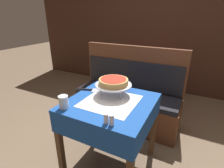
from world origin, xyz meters
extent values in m
plane|color=brown|center=(0.00, 0.00, 0.00)|extent=(14.00, 14.00, 0.00)
cube|color=#194799|center=(0.00, 0.00, 0.72)|extent=(0.75, 0.75, 0.03)
cube|color=white|center=(0.00, 0.00, 0.74)|extent=(0.46, 0.46, 0.00)
cube|color=#194799|center=(0.00, 0.00, 0.62)|extent=(0.74, 0.74, 0.18)
cube|color=#4C331E|center=(-0.34, -0.34, 0.35)|extent=(0.05, 0.05, 0.70)
cube|color=#4C331E|center=(-0.34, 0.34, 0.35)|extent=(0.05, 0.05, 0.70)
cube|color=#4C331E|center=(0.34, 0.34, 0.35)|extent=(0.05, 0.05, 0.70)
cube|color=red|center=(-0.20, 1.72, 0.73)|extent=(0.83, 0.83, 0.03)
cube|color=white|center=(-0.20, 1.72, 0.74)|extent=(0.51, 0.51, 0.00)
cube|color=red|center=(-0.20, 1.72, 0.65)|extent=(0.82, 0.82, 0.13)
cube|color=#4C331E|center=(-0.58, 1.34, 0.36)|extent=(0.05, 0.05, 0.71)
cube|color=#4C331E|center=(0.18, 1.34, 0.36)|extent=(0.05, 0.05, 0.71)
cube|color=#4C331E|center=(-0.58, 2.09, 0.36)|extent=(0.05, 0.05, 0.71)
cube|color=#4C331E|center=(0.18, 2.09, 0.36)|extent=(0.05, 0.05, 0.71)
cube|color=brown|center=(-0.15, 0.77, 0.20)|extent=(1.42, 0.47, 0.41)
cube|color=black|center=(-0.15, 0.77, 0.44)|extent=(1.39, 0.46, 0.06)
cube|color=brown|center=(-0.15, 0.98, 0.77)|extent=(1.42, 0.06, 0.60)
cube|color=black|center=(-0.15, 0.93, 0.68)|extent=(1.36, 0.02, 0.38)
cube|color=#3D2319|center=(0.00, 2.23, 1.20)|extent=(6.00, 0.04, 2.40)
cylinder|color=#ADADB2|center=(-0.03, 0.24, 0.78)|extent=(0.01, 0.01, 0.09)
cylinder|color=#ADADB2|center=(-0.14, 0.07, 0.78)|extent=(0.01, 0.01, 0.09)
cylinder|color=#ADADB2|center=(0.07, 0.07, 0.78)|extent=(0.01, 0.01, 0.09)
cylinder|color=#ADADB2|center=(-0.03, 0.13, 0.83)|extent=(0.23, 0.23, 0.01)
cylinder|color=silver|center=(-0.03, 0.13, 0.83)|extent=(0.33, 0.33, 0.01)
cylinder|color=silver|center=(-0.03, 0.13, 0.84)|extent=(0.34, 0.34, 0.01)
cylinder|color=tan|center=(-0.03, 0.13, 0.87)|extent=(0.27, 0.27, 0.05)
cylinder|color=#B22819|center=(-0.03, 0.13, 0.90)|extent=(0.24, 0.24, 0.01)
cube|color=#BCBCC1|center=(-0.22, 0.14, 0.74)|extent=(0.13, 0.12, 0.00)
cube|color=black|center=(-0.35, 0.10, 0.74)|extent=(0.16, 0.07, 0.01)
cylinder|color=silver|center=(-0.28, -0.29, 0.79)|extent=(0.08, 0.08, 0.11)
cylinder|color=silver|center=(0.13, -0.32, 0.77)|extent=(0.04, 0.04, 0.06)
cylinder|color=#B7B7BC|center=(0.13, -0.32, 0.80)|extent=(0.04, 0.04, 0.02)
cylinder|color=silver|center=(0.18, -0.32, 0.77)|extent=(0.04, 0.04, 0.06)
cylinder|color=#B7B7BC|center=(0.18, -0.32, 0.81)|extent=(0.03, 0.03, 0.02)
cube|color=black|center=(-0.24, 1.68, 0.76)|extent=(0.13, 0.13, 0.03)
cylinder|color=black|center=(-0.24, 1.68, 0.85)|extent=(0.01, 0.01, 0.15)
cylinder|color=white|center=(-0.24, 1.72, 0.83)|extent=(0.04, 0.04, 0.12)
cylinder|color=#99194C|center=(-0.24, 1.64, 0.83)|extent=(0.04, 0.04, 0.12)
camera|label=1|loc=(0.65, -1.23, 1.46)|focal=28.00mm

